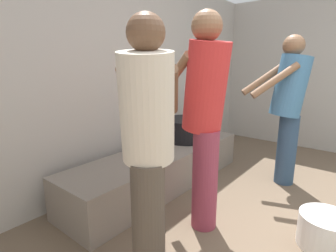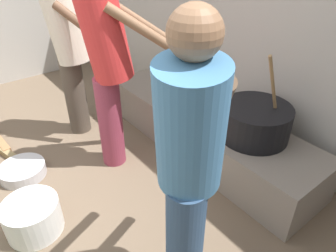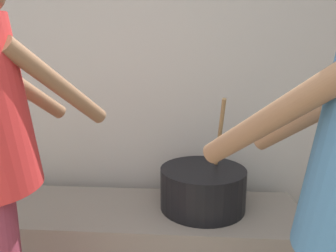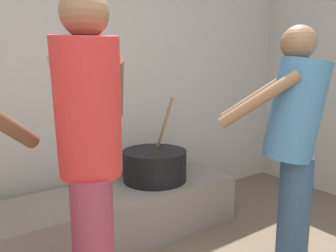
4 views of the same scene
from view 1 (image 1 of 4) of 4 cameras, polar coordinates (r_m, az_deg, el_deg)
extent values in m
cube|color=#ADA8A0|center=(2.95, -11.05, 10.00)|extent=(5.51, 0.20, 2.26)
cube|color=slate|center=(2.88, -1.44, -8.99)|extent=(2.24, 0.60, 0.39)
cylinder|color=black|center=(3.18, 3.84, -0.70)|extent=(0.53, 0.53, 0.26)
cylinder|color=#937047|center=(3.19, 4.91, 5.32)|extent=(0.04, 0.26, 0.51)
cylinder|color=#8C3347|center=(2.14, 7.92, -11.34)|extent=(0.20, 0.20, 0.80)
cylinder|color=red|center=(1.98, 8.10, 8.33)|extent=(0.44, 0.48, 0.68)
sphere|color=brown|center=(2.00, 8.35, 20.50)|extent=(0.22, 0.22, 0.22)
cylinder|color=brown|center=(2.25, 7.55, 10.72)|extent=(0.27, 0.47, 0.37)
cylinder|color=brown|center=(2.11, 1.32, 10.67)|extent=(0.27, 0.47, 0.37)
cylinder|color=navy|center=(3.15, 24.07, -4.67)|extent=(0.20, 0.20, 0.75)
cylinder|color=teal|center=(3.01, 24.78, 7.77)|extent=(0.48, 0.48, 0.65)
sphere|color=brown|center=(3.00, 25.37, 15.36)|extent=(0.21, 0.21, 0.21)
cylinder|color=brown|center=(3.03, 19.82, 9.49)|extent=(0.36, 0.39, 0.35)
cylinder|color=brown|center=(2.78, 21.94, 9.05)|extent=(0.36, 0.39, 0.35)
cylinder|color=#4C4238|center=(1.68, -4.21, -19.75)|extent=(0.20, 0.20, 0.75)
cylinder|color=beige|center=(1.46, -4.54, 3.80)|extent=(0.48, 0.47, 0.64)
sphere|color=brown|center=(1.45, -4.79, 19.37)|extent=(0.21, 0.21, 0.21)
cylinder|color=brown|center=(1.66, 0.97, 7.30)|extent=(0.41, 0.33, 0.35)
cylinder|color=brown|center=(1.69, -8.29, 7.26)|extent=(0.41, 0.33, 0.35)
cylinder|color=silver|center=(2.33, 30.76, -18.80)|extent=(0.37, 0.37, 0.24)
camera|label=2|loc=(3.73, 40.86, 17.70)|focal=33.33mm
camera|label=3|loc=(2.44, 39.65, 9.96)|focal=31.77mm
camera|label=4|loc=(1.24, 56.36, 6.72)|focal=33.06mm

